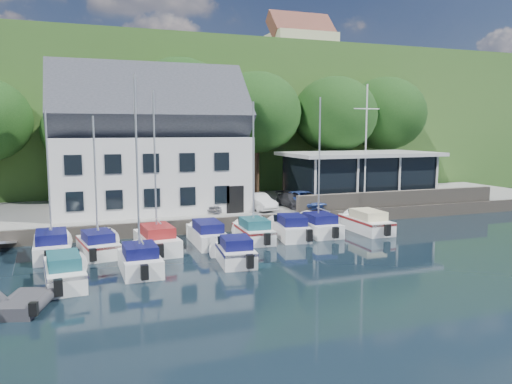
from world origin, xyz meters
TOP-DOWN VIEW (x-y plane):
  - ground at (0.00, 0.00)m, footprint 180.00×180.00m
  - quay at (0.00, 17.50)m, footprint 60.00×13.00m
  - quay_face at (0.00, 11.00)m, footprint 60.00×0.30m
  - hillside at (0.00, 62.00)m, footprint 160.00×75.00m
  - field_patch at (8.00, 70.00)m, footprint 50.00×30.00m
  - farmhouse at (22.00, 52.00)m, footprint 10.40×7.00m
  - harbor_building at (-7.00, 16.50)m, footprint 14.40×8.20m
  - club_pavilion at (11.00, 16.00)m, footprint 13.20×7.20m
  - seawall at (12.00, 11.40)m, footprint 18.00×0.50m
  - gangway at (-16.50, 9.00)m, footprint 1.20×6.00m
  - car_silver at (-2.74, 13.84)m, footprint 2.30×3.49m
  - car_white at (0.62, 13.33)m, footprint 1.94×3.99m
  - car_dgrey at (3.62, 13.73)m, footprint 1.66×3.80m
  - car_blue at (4.32, 13.15)m, footprint 2.11×4.17m
  - flagpole at (9.59, 12.79)m, footprint 2.31×0.20m
  - tree_1 at (-11.83, 22.76)m, footprint 6.46×6.46m
  - tree_2 at (-3.47, 22.18)m, footprint 9.02×9.02m
  - tree_3 at (3.57, 21.87)m, footprint 8.33×8.33m
  - tree_4 at (11.55, 21.55)m, footprint 8.18×8.18m
  - tree_5 at (18.10, 22.73)m, footprint 8.39×8.39m
  - boat_r1_0 at (-13.78, 7.73)m, footprint 2.33×6.61m
  - boat_r1_1 at (-11.34, 7.22)m, footprint 2.82×5.78m
  - boat_r1_2 at (-8.04, 7.06)m, footprint 2.59×6.68m
  - boat_r1_3 at (-4.85, 7.77)m, footprint 1.98×6.81m
  - boat_r1_4 at (-1.83, 7.61)m, footprint 2.16×5.84m
  - boat_r1_5 at (0.75, 7.57)m, footprint 2.70×5.96m
  - boat_r1_6 at (2.98, 7.98)m, footprint 2.38×5.95m
  - boat_r1_7 at (6.54, 7.70)m, footprint 2.11×6.70m
  - boat_r2_0 at (-13.03, 2.02)m, footprint 2.28×6.10m
  - boat_r2_1 at (-9.53, 2.90)m, footprint 2.09×5.35m
  - boat_r2_2 at (-4.54, 2.89)m, footprint 2.36×5.05m
  - dinghy_1 at (-14.43, -0.92)m, footprint 2.60×3.42m

SIDE VIEW (x-z plane):
  - ground at x=0.00m, z-range 0.00..0.00m
  - gangway at x=-16.50m, z-range -0.70..0.70m
  - dinghy_1 at x=-14.43m, z-range 0.00..0.71m
  - quay at x=0.00m, z-range 0.00..1.00m
  - quay_face at x=0.00m, z-range 0.00..1.00m
  - boat_r2_2 at x=-4.54m, z-range 0.00..1.44m
  - boat_r1_3 at x=-4.85m, z-range 0.00..1.48m
  - boat_r2_0 at x=-13.03m, z-range 0.00..1.48m
  - boat_r1_7 at x=6.54m, z-range 0.00..1.54m
  - boat_r1_5 at x=0.75m, z-range 0.00..1.54m
  - car_dgrey at x=3.62m, z-range 1.00..2.09m
  - car_silver at x=-2.74m, z-range 1.00..2.10m
  - seawall at x=12.00m, z-range 1.00..2.20m
  - car_white at x=0.62m, z-range 1.00..2.26m
  - car_blue at x=4.32m, z-range 1.00..2.37m
  - club_pavilion at x=11.00m, z-range 1.00..5.10m
  - boat_r1_1 at x=-11.34m, z-range 0.00..8.52m
  - boat_r2_1 at x=-9.53m, z-range 0.00..8.84m
  - boat_r1_6 at x=2.98m, z-range 0.00..8.87m
  - boat_r1_4 at x=-1.83m, z-range 0.00..9.04m
  - boat_r1_0 at x=-13.78m, z-range 0.00..9.08m
  - boat_r1_2 at x=-8.04m, z-range 0.00..9.43m
  - harbor_building at x=-7.00m, z-range 1.00..9.70m
  - tree_1 at x=-11.83m, z-range 1.00..9.83m
  - flagpole at x=9.59m, z-range 1.00..10.63m
  - tree_4 at x=11.55m, z-range 1.00..12.18m
  - tree_3 at x=3.57m, z-range 1.00..12.38m
  - tree_5 at x=18.10m, z-range 1.00..12.46m
  - tree_2 at x=-3.47m, z-range 1.00..13.33m
  - hillside at x=0.00m, z-range 0.00..16.00m
  - field_patch at x=8.00m, z-range 16.00..16.30m
  - farmhouse at x=22.00m, z-range 16.00..24.20m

